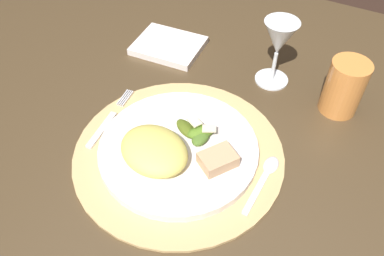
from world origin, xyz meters
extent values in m
cube|color=#453520|center=(0.00, 0.00, 0.73)|extent=(1.33, 1.07, 0.02)
cylinder|color=#413820|center=(-0.59, 0.45, 0.36)|extent=(0.08, 0.08, 0.72)
cylinder|color=tan|center=(0.02, -0.12, 0.74)|extent=(0.37, 0.37, 0.01)
cylinder|color=silver|center=(0.02, -0.12, 0.76)|extent=(0.28, 0.28, 0.02)
ellipsoid|color=#DFCF60|center=(0.00, -0.16, 0.78)|extent=(0.14, 0.13, 0.04)
ellipsoid|color=#4E711F|center=(0.04, -0.08, 0.77)|extent=(0.05, 0.06, 0.02)
ellipsoid|color=#456522|center=(0.05, -0.09, 0.77)|extent=(0.03, 0.04, 0.02)
ellipsoid|color=#4B5B18|center=(0.02, -0.08, 0.77)|extent=(0.06, 0.05, 0.01)
cube|color=beige|center=(0.06, -0.07, 0.78)|extent=(0.03, 0.03, 0.01)
cube|color=beige|center=(0.03, -0.07, 0.79)|extent=(0.03, 0.03, 0.00)
cube|color=tan|center=(0.10, -0.12, 0.77)|extent=(0.07, 0.07, 0.02)
cube|color=silver|center=(-0.13, -0.14, 0.75)|extent=(0.02, 0.09, 0.00)
cube|color=silver|center=(-0.15, -0.05, 0.75)|extent=(0.01, 0.04, 0.00)
cube|color=silver|center=(-0.14, -0.05, 0.75)|extent=(0.01, 0.04, 0.00)
cube|color=silver|center=(-0.14, -0.05, 0.75)|extent=(0.01, 0.04, 0.00)
cube|color=silver|center=(-0.13, -0.05, 0.75)|extent=(0.01, 0.04, 0.00)
cube|color=silver|center=(0.17, -0.13, 0.75)|extent=(0.01, 0.09, 0.00)
ellipsoid|color=silver|center=(0.18, -0.07, 0.75)|extent=(0.02, 0.04, 0.01)
cube|color=white|center=(-0.15, 0.14, 0.75)|extent=(0.16, 0.13, 0.02)
cylinder|color=silver|center=(0.10, 0.15, 0.74)|extent=(0.07, 0.07, 0.00)
cylinder|color=silver|center=(0.10, 0.15, 0.78)|extent=(0.01, 0.01, 0.07)
cone|color=silver|center=(0.10, 0.15, 0.85)|extent=(0.07, 0.07, 0.07)
cylinder|color=orange|center=(0.24, 0.13, 0.80)|extent=(0.07, 0.07, 0.11)
camera|label=1|loc=(0.24, -0.49, 1.28)|focal=36.38mm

